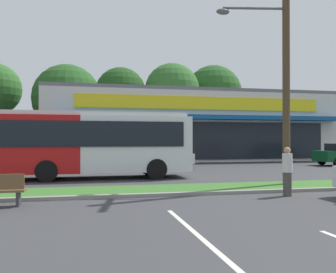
{
  "coord_description": "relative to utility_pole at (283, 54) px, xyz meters",
  "views": [
    {
      "loc": [
        -4.8,
        0.67,
        1.92
      ],
      "look_at": [
        -0.96,
        18.1,
        2.07
      ],
      "focal_mm": 39.15,
      "sensor_mm": 36.0,
      "label": 1
    }
  ],
  "objects": [
    {
      "name": "pedestrian_by_pole",
      "position": [
        -1.13,
        -2.25,
        -4.56
      ],
      "size": [
        0.34,
        0.34,
        1.67
      ],
      "rotation": [
        0.0,
        0.0,
        5.84
      ],
      "color": "#47423D",
      "rests_on": "ground_plane"
    },
    {
      "name": "tree_right",
      "position": [
        8.48,
        32.29,
        2.6
      ],
      "size": [
        7.45,
        7.45,
        11.74
      ],
      "color": "#473323",
      "rests_on": "ground_plane"
    },
    {
      "name": "curb_lip",
      "position": [
        -2.99,
        -1.43,
        -5.34
      ],
      "size": [
        56.0,
        0.24,
        0.12
      ],
      "primitive_type": "cube",
      "color": "gray",
      "rests_on": "ground_plane"
    },
    {
      "name": "storefront_building",
      "position": [
        1.78,
        21.13,
        -2.2
      ],
      "size": [
        26.43,
        12.02,
        6.38
      ],
      "color": "beige",
      "rests_on": "ground_plane"
    },
    {
      "name": "tree_mid_right",
      "position": [
        2.22,
        29.48,
        2.42
      ],
      "size": [
        6.65,
        6.65,
        11.16
      ],
      "color": "#473323",
      "rests_on": "ground_plane"
    },
    {
      "name": "city_bus",
      "position": [
        -8.69,
        4.88,
        -3.63
      ],
      "size": [
        11.92,
        2.7,
        3.25
      ],
      "rotation": [
        0.0,
        0.0,
        0.0
      ],
      "color": "#B71414",
      "rests_on": "ground_plane"
    },
    {
      "name": "car_3",
      "position": [
        -3.09,
        10.37,
        -4.64
      ],
      "size": [
        4.44,
        2.0,
        1.45
      ],
      "rotation": [
        0.0,
        0.0,
        3.14
      ],
      "color": "silver",
      "rests_on": "ground_plane"
    },
    {
      "name": "tree_mid_left",
      "position": [
        -10.05,
        29.39,
        1.15
      ],
      "size": [
        7.77,
        7.77,
        10.45
      ],
      "color": "#473323",
      "rests_on": "ground_plane"
    },
    {
      "name": "grass_median",
      "position": [
        -2.99,
        -0.21,
        -5.34
      ],
      "size": [
        56.0,
        2.2,
        0.12
      ],
      "primitive_type": "cube",
      "color": "#386B28",
      "rests_on": "ground_plane"
    },
    {
      "name": "parking_stripe_0",
      "position": [
        -5.62,
        -6.29,
        -5.4
      ],
      "size": [
        0.12,
        4.8,
        0.01
      ],
      "primitive_type": "cube",
      "color": "silver",
      "rests_on": "ground_plane"
    },
    {
      "name": "utility_pole",
      "position": [
        0.0,
        0.0,
        0.0
      ],
      "size": [
        3.12,
        2.39,
        10.1
      ],
      "color": "#4C3826",
      "rests_on": "ground_plane"
    },
    {
      "name": "tree_mid",
      "position": [
        -3.81,
        31.36,
        2.25
      ],
      "size": [
        6.17,
        6.17,
        10.76
      ],
      "color": "#473323",
      "rests_on": "ground_plane"
    }
  ]
}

